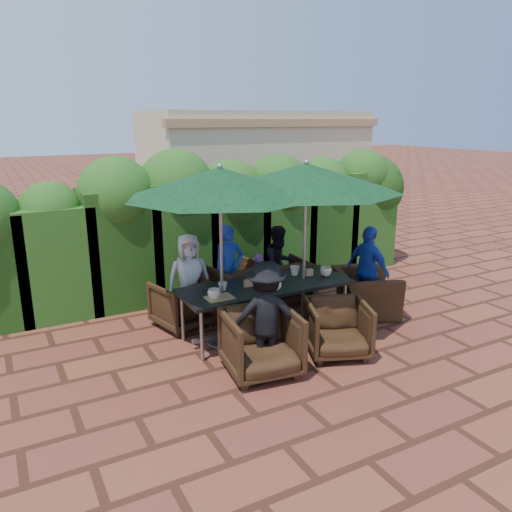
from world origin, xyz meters
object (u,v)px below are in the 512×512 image
umbrella_right (306,178)px  dining_table (266,289)px  chair_far_left (182,301)px  chair_near_left (261,340)px  chair_far_mid (238,285)px  umbrella_left (220,183)px  chair_near_right (338,326)px  chair_far_right (282,278)px  chair_end_right (366,286)px

umbrella_right → dining_table: bearing=179.0°
dining_table → chair_far_left: 1.31m
dining_table → chair_near_left: bearing=-122.2°
dining_table → chair_far_mid: bearing=87.1°
chair_far_mid → umbrella_left: bearing=42.5°
chair_near_left → chair_near_right: chair_near_left is taller
chair_far_left → chair_near_left: (0.34, -1.83, 0.05)m
chair_far_left → chair_near_right: bearing=114.0°
chair_far_left → chair_far_mid: chair_far_mid is taller
chair_far_left → chair_far_right: size_ratio=0.97×
chair_far_right → chair_near_right: size_ratio=1.01×
dining_table → chair_near_left: 1.18m
chair_far_mid → chair_near_left: chair_near_left is taller
chair_far_mid → chair_far_right: chair_far_mid is taller
dining_table → chair_end_right: bearing=-1.0°
dining_table → umbrella_right: (0.63, -0.01, 1.54)m
chair_far_left → chair_near_right: chair_near_right is taller
umbrella_right → chair_far_right: bearing=74.9°
chair_far_left → chair_far_right: 1.87m
dining_table → chair_far_mid: size_ratio=2.83×
chair_far_left → chair_far_mid: size_ratio=0.89×
chair_end_right → chair_near_right: bearing=149.6°
umbrella_left → chair_far_right: (1.58, 1.02, -1.81)m
chair_far_right → chair_near_left: 2.53m
chair_near_right → chair_far_left: bearing=149.8°
chair_near_left → chair_end_right: 2.59m
dining_table → chair_far_left: size_ratio=3.17×
chair_far_right → umbrella_right: bearing=77.1°
umbrella_left → chair_near_right: size_ratio=3.10×
umbrella_left → chair_near_left: (0.05, -1.01, -1.78)m
umbrella_right → chair_end_right: bearing=-1.0°
chair_far_mid → chair_near_left: bearing=60.5°
umbrella_left → umbrella_right: (1.29, -0.04, 0.00)m
umbrella_left → chair_far_left: umbrella_left is taller
umbrella_right → chair_far_mid: umbrella_right is taller
chair_near_left → dining_table: bearing=65.5°
umbrella_right → chair_far_left: 2.56m
dining_table → chair_near_left: size_ratio=2.82×
chair_near_left → chair_near_right: size_ratio=1.10×
chair_far_mid → chair_end_right: bearing=138.6°
umbrella_right → chair_far_mid: size_ratio=3.07×
dining_table → chair_far_right: chair_far_right is taller
umbrella_right → chair_near_right: 2.07m
chair_far_mid → chair_far_right: size_ratio=1.08×
umbrella_right → umbrella_left: bearing=178.1°
umbrella_right → chair_end_right: size_ratio=2.60×
chair_far_left → chair_far_right: chair_far_right is taller
umbrella_left → chair_far_mid: bearing=53.5°
chair_far_left → chair_near_left: size_ratio=0.89×
dining_table → chair_far_mid: chair_far_mid is taller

